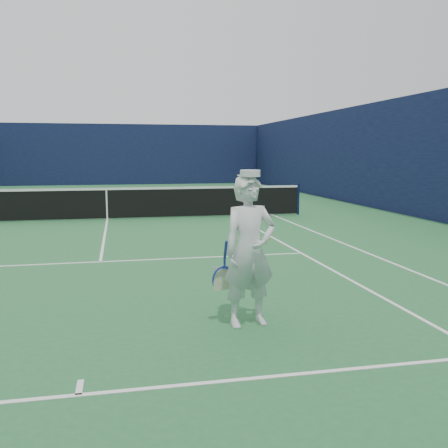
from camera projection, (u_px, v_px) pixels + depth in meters
The scene contains 5 objects.
ground at pixel (107, 219), 15.85m from camera, with size 80.00×80.00×0.00m, color #266635.
court_markings at pixel (107, 219), 15.85m from camera, with size 11.03×23.83×0.01m.
windscreen_fence at pixel (105, 156), 15.57m from camera, with size 20.12×36.12×4.00m.
tennis_net at pixel (107, 202), 15.77m from camera, with size 12.88×0.09×1.07m.
tennis_player at pixel (249, 251), 6.01m from camera, with size 0.83×0.55×1.90m.
Camera 1 is at (0.40, -16.14, 2.09)m, focal length 40.00 mm.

